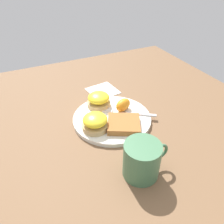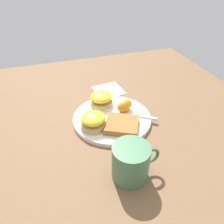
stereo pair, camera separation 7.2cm
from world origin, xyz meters
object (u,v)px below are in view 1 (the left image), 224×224
object	(u,v)px
sandwich_benedict_right	(95,122)
cup	(142,160)
hashbrown_patty	(124,124)
fork	(124,112)
orange_wedge	(123,105)
sandwich_benedict_left	(99,100)

from	to	relation	value
sandwich_benedict_right	cup	world-z (taller)	cup
sandwich_benedict_right	cup	size ratio (longest dim) A/B	0.67
sandwich_benedict_right	hashbrown_patty	xyz separation A→B (m)	(0.08, -0.03, -0.01)
fork	hashbrown_patty	bearing A→B (deg)	-118.27
sandwich_benedict_right	hashbrown_patty	bearing A→B (deg)	-19.62
sandwich_benedict_right	orange_wedge	world-z (taller)	sandwich_benedict_right
sandwich_benedict_right	sandwich_benedict_left	bearing A→B (deg)	62.57
sandwich_benedict_right	cup	distance (m)	0.20
sandwich_benedict_left	cup	bearing A→B (deg)	-92.28
orange_wedge	sandwich_benedict_left	bearing A→B (deg)	136.60
sandwich_benedict_right	fork	xyz separation A→B (m)	(0.12, 0.03, -0.02)
sandwich_benedict_right	fork	world-z (taller)	sandwich_benedict_right
hashbrown_patty	fork	world-z (taller)	hashbrown_patty
orange_wedge	fork	xyz separation A→B (m)	(-0.00, -0.02, -0.02)
sandwich_benedict_left	hashbrown_patty	distance (m)	0.14
cup	sandwich_benedict_left	bearing A→B (deg)	87.72
hashbrown_patty	orange_wedge	world-z (taller)	orange_wedge
orange_wedge	cup	xyz separation A→B (m)	(-0.08, -0.25, 0.01)
hashbrown_patty	orange_wedge	size ratio (longest dim) A/B	1.67
hashbrown_patty	cup	size ratio (longest dim) A/B	0.81
sandwich_benedict_left	hashbrown_patty	world-z (taller)	sandwich_benedict_left
sandwich_benedict_right	hashbrown_patty	distance (m)	0.09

